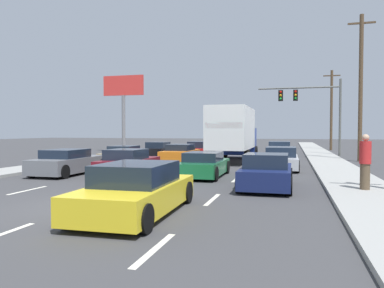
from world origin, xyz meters
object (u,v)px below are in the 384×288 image
Objects in this scene: box_truck at (234,131)px; pedestrian_near_corner at (365,162)px; utility_pole_mid at (361,86)px; car_green at (204,165)px; car_white at (280,151)px; car_gray at (68,163)px; car_yellow at (137,191)px; car_black at (158,150)px; roadside_billboard at (123,97)px; traffic_signal_mast at (305,101)px; utility_pole_far at (331,109)px; car_navy at (267,173)px; car_red at (200,150)px; car_maroon at (128,163)px; car_tan at (124,155)px; car_orange at (180,154)px; car_silver at (281,159)px.

pedestrian_near_corner is at bearing -62.01° from box_truck.
car_green is at bearing -127.39° from utility_pole_mid.
utility_pole_mid reaches higher than car_white.
car_yellow reaches higher than car_gray.
roadside_billboard reaches higher than car_black.
traffic_signal_mast reaches higher than car_gray.
pedestrian_near_corner is at bearing -9.72° from car_gray.
pedestrian_near_corner is at bearing -93.48° from utility_pole_far.
car_navy is (9.77, -1.94, 0.01)m from car_gray.
car_maroon is (-0.19, -13.70, -0.00)m from car_red.
traffic_signal_mast is at bearing 20.16° from car_black.
pedestrian_near_corner reaches higher than car_black.
car_red reaches higher than car_maroon.
car_yellow is at bearing -141.95° from pedestrian_near_corner.
traffic_signal_mast reaches higher than car_tan.
car_navy reaches higher than car_orange.
car_white reaches higher than car_orange.
car_navy is (10.14, -15.62, 0.04)m from car_black.
car_yellow is (3.61, -21.34, 0.02)m from car_red.
car_white is 7.33m from utility_pole_mid.
box_truck reaches higher than car_white.
utility_pole_far is (4.83, 22.65, 4.03)m from car_silver.
car_gray is 0.94× the size of car_red.
car_maroon is at bearing -116.40° from traffic_signal_mast.
car_green is 28.65m from utility_pole_far.
car_orange reaches higher than car_tan.
box_truck is at bearing -121.00° from traffic_signal_mast.
car_red is at bearing 127.85° from car_silver.
box_truck is 1.85× the size of car_white.
car_red is at bearing 77.25° from car_gray.
box_truck is at bearing 68.12° from car_maroon.
utility_pole_mid is at bearing 52.61° from car_green.
car_red is at bearing -155.28° from traffic_signal_mast.
car_yellow is 20.77m from car_white.
pedestrian_near_corner is (13.09, -2.24, 0.51)m from car_gray.
car_tan is 10.33m from car_silver.
car_yellow reaches higher than car_navy.
car_white reaches higher than car_navy.
car_gray is 0.43× the size of utility_pole_mid.
car_green is at bearing -40.19° from car_tan.
car_green is (6.70, 0.84, -0.04)m from car_gray.
car_red is 17.41m from car_navy.
car_black is 1.03× the size of car_maroon.
utility_pole_mid is at bearing -88.73° from utility_pole_far.
car_maroon is at bearing -174.54° from car_green.
traffic_signal_mast is 10.33m from utility_pole_far.
car_red is at bearing 170.07° from utility_pole_mid.
car_navy is at bearing -99.79° from utility_pole_far.
car_silver is at bearing -22.46° from car_orange.
utility_pole_mid is at bearing 68.52° from car_navy.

